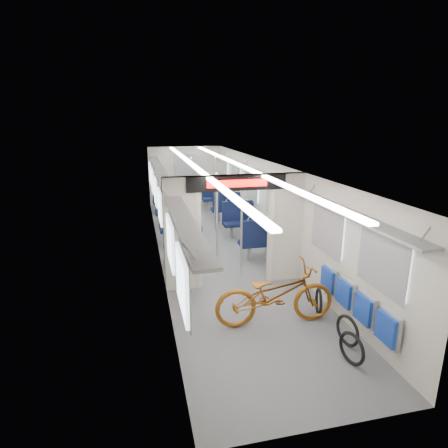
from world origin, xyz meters
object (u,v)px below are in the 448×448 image
object	(u,v)px
seat_bay_near_left	(179,233)
seat_bay_far_right	(220,200)
flip_bench	(355,301)
stanchion_near_left	(217,226)
bike_hoop_b	(347,332)
seat_bay_far_left	(167,203)
bicycle	(275,294)
bike_hoop_c	(319,303)
seat_bay_near_right	(248,226)
stanchion_far_left	(192,197)
bike_hoop_a	(352,350)
stanchion_far_right	(215,196)
stanchion_near_right	(241,226)

from	to	relation	value
seat_bay_near_left	seat_bay_far_right	xyz separation A→B (m)	(1.87, 3.64, 0.02)
flip_bench	stanchion_near_left	distance (m)	3.25
bike_hoop_b	stanchion_near_left	world-z (taller)	stanchion_near_left
bike_hoop_b	seat_bay_far_right	size ratio (longest dim) A/B	0.23
seat_bay_far_left	stanchion_near_left	distance (m)	5.37
bicycle	bike_hoop_c	size ratio (longest dim) A/B	4.18
bike_hoop_c	seat_bay_near_right	size ratio (longest dim) A/B	0.21
seat_bay_near_left	bicycle	bearing A→B (deg)	-73.09
stanchion_far_left	seat_bay_near_left	bearing A→B (deg)	-110.73
bike_hoop_a	bike_hoop_b	world-z (taller)	bike_hoop_b
seat_bay_near_right	stanchion_far_left	size ratio (longest dim) A/B	0.98
bike_hoop_c	seat_bay_near_left	bearing A→B (deg)	118.75
flip_bench	seat_bay_near_right	bearing A→B (deg)	95.32
bike_hoop_b	bike_hoop_c	distance (m)	0.98
bicycle	stanchion_far_right	bearing A→B (deg)	2.06
seat_bay_near_left	bike_hoop_a	bearing A→B (deg)	-70.18
bike_hoop_a	flip_bench	bearing A→B (deg)	57.66
bike_hoop_c	seat_bay_far_left	world-z (taller)	seat_bay_far_left
bike_hoop_b	stanchion_near_left	bearing A→B (deg)	114.75
bike_hoop_c	stanchion_near_left	xyz separation A→B (m)	(-1.40, 2.03, 0.93)
stanchion_near_right	stanchion_far_left	size ratio (longest dim) A/B	1.00
flip_bench	seat_bay_far_right	bearing A→B (deg)	92.96
seat_bay_near_right	stanchion_far_right	distance (m)	1.65
stanchion_near_right	seat_bay_far_right	bearing A→B (deg)	82.56
seat_bay_near_right	stanchion_far_left	bearing A→B (deg)	131.59
bicycle	flip_bench	size ratio (longest dim) A/B	0.98
seat_bay_near_left	seat_bay_far_right	world-z (taller)	seat_bay_far_right
seat_bay_near_left	stanchion_far_right	bearing A→B (deg)	49.52
seat_bay_far_right	seat_bay_far_left	bearing A→B (deg)	-178.53
bike_hoop_b	stanchion_near_right	world-z (taller)	stanchion_near_right
bicycle	seat_bay_far_left	size ratio (longest dim) A/B	0.96
bike_hoop_b	seat_bay_far_right	bearing A→B (deg)	91.13
seat_bay_near_right	stanchion_near_right	world-z (taller)	stanchion_near_right
flip_bench	bike_hoop_b	size ratio (longest dim) A/B	4.19
seat_bay_near_right	stanchion_far_right	size ratio (longest dim) A/B	0.98
seat_bay_far_left	seat_bay_far_right	size ratio (longest dim) A/B	0.98
stanchion_near_right	stanchion_far_left	xyz separation A→B (m)	(-0.59, 3.31, 0.00)
stanchion_far_right	seat_bay_far_left	bearing A→B (deg)	120.44
bike_hoop_a	stanchion_far_right	size ratio (longest dim) A/B	0.21
bike_hoop_a	seat_bay_far_right	world-z (taller)	seat_bay_far_right
flip_bench	bike_hoop_a	size ratio (longest dim) A/B	4.28
seat_bay_near_left	flip_bench	bearing A→B (deg)	-62.76
seat_bay_near_right	seat_bay_far_left	distance (m)	4.01
stanchion_far_right	flip_bench	bearing A→B (deg)	-80.05
bike_hoop_b	seat_bay_near_left	distance (m)	5.15
flip_bench	stanchion_near_left	xyz separation A→B (m)	(-1.64, 2.74, 0.57)
bicycle	stanchion_far_left	distance (m)	5.44
bike_hoop_b	bike_hoop_a	bearing A→B (deg)	-113.57
bicycle	seat_bay_near_left	distance (m)	4.03
bicycle	bike_hoop_a	xyz separation A→B (m)	(0.68, -1.28, -0.32)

